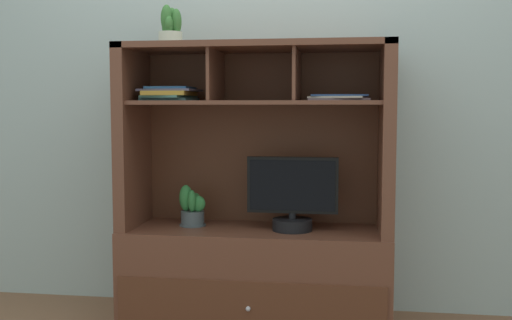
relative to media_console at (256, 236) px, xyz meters
name	(u,v)px	position (x,y,z in m)	size (l,w,h in m)	color
back_wall	(263,49)	(0.00, 0.26, 0.96)	(6.00, 0.02, 2.80)	#A8B9B6
media_console	(256,236)	(0.00, 0.00, 0.00)	(1.34, 0.51, 1.40)	brown
tv_monitor	(292,199)	(0.19, -0.04, 0.20)	(0.45, 0.20, 0.37)	black
potted_orchid	(192,210)	(-0.34, 0.01, 0.13)	(0.14, 0.14, 0.21)	#4A5458
magazine_stack_left	(170,94)	(-0.44, -0.02, 0.72)	(0.29, 0.29, 0.07)	#426969
magazine_stack_centre	(338,98)	(0.40, 0.00, 0.70)	(0.31, 0.31, 0.03)	#6F5A60
potted_succulent	(171,28)	(-0.43, -0.01, 1.05)	(0.14, 0.14, 0.20)	beige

